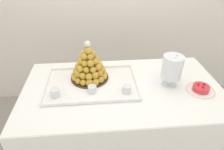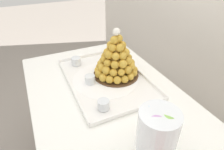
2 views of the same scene
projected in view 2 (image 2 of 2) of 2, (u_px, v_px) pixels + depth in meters
name	position (u px, v px, depth m)	size (l,w,h in m)	color
buffet_table	(114.00, 119.00, 1.02)	(1.37, 0.77, 0.78)	brown
serving_tray	(106.00, 79.00, 1.13)	(0.62, 0.42, 0.02)	white
croquembouche	(116.00, 58.00, 1.11)	(0.27, 0.27, 0.29)	#4C331E
dessert_cup_left	(76.00, 61.00, 1.25)	(0.06, 0.06, 0.05)	silver
dessert_cup_mid_left	(90.00, 80.00, 1.08)	(0.06, 0.06, 0.05)	silver
dessert_cup_centre	(103.00, 105.00, 0.90)	(0.06, 0.06, 0.05)	silver
macaron_goblet	(156.00, 132.00, 0.63)	(0.14, 0.14, 0.23)	white
wine_glass	(118.00, 56.00, 1.13)	(0.08, 0.08, 0.16)	silver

